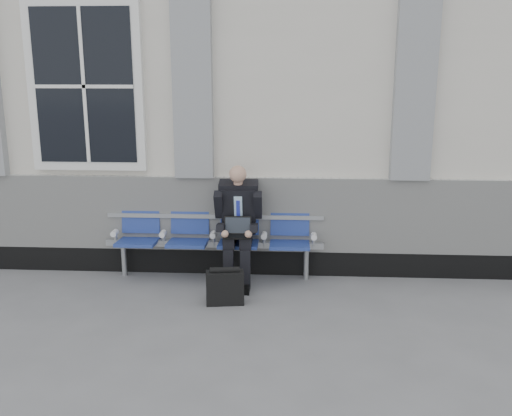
{
  "coord_description": "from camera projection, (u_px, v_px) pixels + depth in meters",
  "views": [
    {
      "loc": [
        2.72,
        -5.14,
        2.44
      ],
      "look_at": [
        2.36,
        0.9,
        0.97
      ],
      "focal_mm": 40.0,
      "sensor_mm": 36.0,
      "label": 1
    }
  ],
  "objects": [
    {
      "name": "ground",
      "position": [
        17.0,
        319.0,
        5.72
      ],
      "size": [
        70.0,
        70.0,
        0.0
      ],
      "primitive_type": "plane",
      "color": "slate",
      "rests_on": "ground"
    },
    {
      "name": "station_building",
      "position": [
        109.0,
        84.0,
        8.56
      ],
      "size": [
        14.4,
        4.4,
        4.49
      ],
      "color": "silver",
      "rests_on": "ground"
    },
    {
      "name": "bench",
      "position": [
        214.0,
        233.0,
        6.77
      ],
      "size": [
        2.6,
        0.47,
        0.91
      ],
      "color": "#9EA0A3",
      "rests_on": "ground"
    },
    {
      "name": "businessman",
      "position": [
        238.0,
        220.0,
        6.58
      ],
      "size": [
        0.55,
        0.74,
        1.39
      ],
      "color": "black",
      "rests_on": "ground"
    },
    {
      "name": "briefcase",
      "position": [
        225.0,
        287.0,
        6.06
      ],
      "size": [
        0.42,
        0.23,
        0.41
      ],
      "color": "black",
      "rests_on": "ground"
    }
  ]
}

